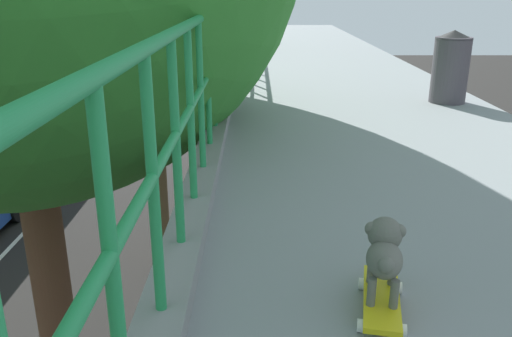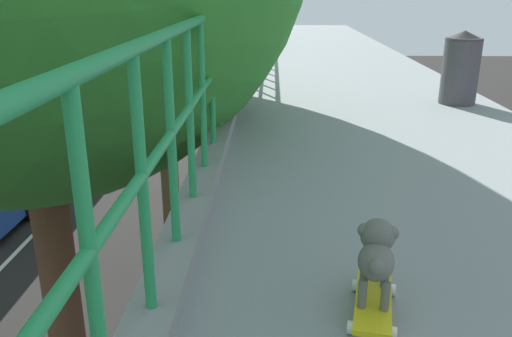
{
  "view_description": "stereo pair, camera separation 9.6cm",
  "coord_description": "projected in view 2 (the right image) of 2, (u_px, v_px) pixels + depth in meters",
  "views": [
    {
      "loc": [
        0.12,
        -0.04,
        7.26
      ],
      "look_at": [
        0.13,
        3.01,
        6.2
      ],
      "focal_mm": 36.69,
      "sensor_mm": 36.0,
      "label": 1
    },
    {
      "loc": [
        0.22,
        -0.04,
        7.26
      ],
      "look_at": [
        0.13,
        3.01,
        6.2
      ],
      "focal_mm": 36.69,
      "sensor_mm": 36.0,
      "label": 2
    }
  ],
  "objects": [
    {
      "name": "roadside_tree_far",
      "position": [
        161.0,
        23.0,
        12.63
      ],
      "size": [
        4.79,
        4.79,
        8.5
      ],
      "color": "brown",
      "rests_on": "ground"
    },
    {
      "name": "toy_skateboard",
      "position": [
        373.0,
        301.0,
        2.2
      ],
      "size": [
        0.26,
        0.51,
        0.08
      ],
      "color": "gold",
      "rests_on": "overpass_deck"
    },
    {
      "name": "city_bus",
      "position": [
        29.0,
        137.0,
        19.58
      ],
      "size": [
        2.57,
        10.72,
        3.5
      ],
      "color": "navy",
      "rests_on": "ground"
    },
    {
      "name": "litter_bin",
      "position": [
        461.0,
        67.0,
        6.1
      ],
      "size": [
        0.43,
        0.43,
        0.85
      ],
      "color": "#4C454D",
      "rests_on": "overpass_deck"
    },
    {
      "name": "small_dog",
      "position": [
        377.0,
        252.0,
        2.18
      ],
      "size": [
        0.2,
        0.36,
        0.31
      ],
      "color": "#5E6057",
      "rests_on": "toy_skateboard"
    }
  ]
}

